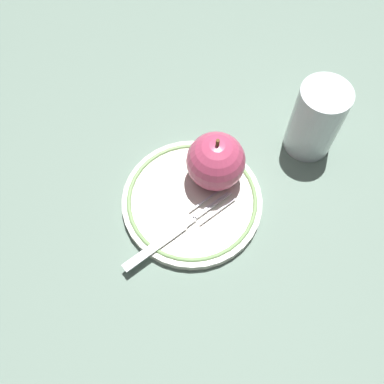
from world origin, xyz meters
TOP-DOWN VIEW (x-y plane):
  - ground_plane at (0.00, 0.00)m, footprint 2.00×2.00m
  - plate at (0.01, -0.01)m, footprint 0.20×0.20m
  - apple_red_whole at (-0.02, -0.05)m, footprint 0.08×0.08m
  - fork at (0.04, 0.04)m, footprint 0.15×0.13m
  - drinking_glass at (-0.16, -0.12)m, footprint 0.07×0.07m

SIDE VIEW (x-z plane):
  - ground_plane at x=0.00m, z-range 0.00..0.00m
  - plate at x=0.01m, z-range 0.00..0.02m
  - fork at x=0.04m, z-range 0.02..0.02m
  - apple_red_whole at x=-0.02m, z-range 0.01..0.10m
  - drinking_glass at x=-0.16m, z-range 0.00..0.12m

